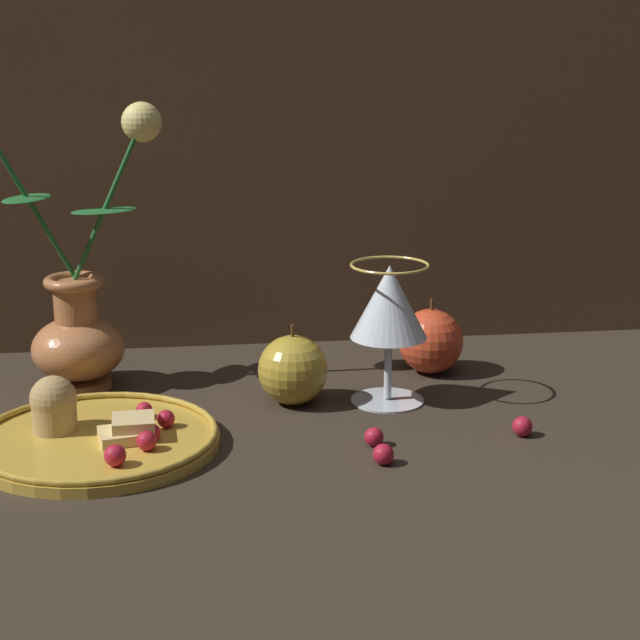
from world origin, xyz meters
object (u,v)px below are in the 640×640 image
apple_near_glass (293,370)px  wine_glass (389,308)px  plate_with_pastries (93,434)px  vase (71,300)px  apple_beside_vase (431,341)px

apple_near_glass → wine_glass: bearing=-4.0°
apple_near_glass → plate_with_pastries: bearing=-154.5°
vase → plate_with_pastries: bearing=-80.1°
wine_glass → apple_beside_vase: (0.07, 0.09, -0.06)m
vase → apple_beside_vase: bearing=0.0°
vase → wine_glass: (0.32, -0.09, 0.00)m
wine_glass → apple_near_glass: wine_glass is taller
apple_near_glass → vase: bearing=160.4°
wine_glass → apple_near_glass: (-0.10, 0.01, -0.06)m
vase → apple_near_glass: (0.22, -0.08, -0.06)m
vase → wine_glass: vase is taller
plate_with_pastries → apple_near_glass: apple_near_glass is taller
vase → apple_near_glass: bearing=-19.6°
wine_glass → apple_beside_vase: 0.13m
wine_glass → apple_beside_vase: size_ratio=1.72×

